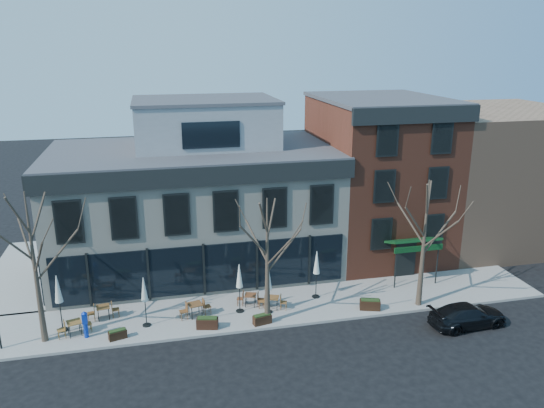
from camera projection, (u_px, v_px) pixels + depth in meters
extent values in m
plane|color=black|center=(205.00, 298.00, 31.94)|extent=(120.00, 120.00, 0.00)
cube|color=gray|center=(265.00, 307.00, 30.60)|extent=(33.50, 4.70, 0.15)
cube|color=gray|center=(26.00, 273.00, 35.10)|extent=(4.50, 12.00, 0.15)
cube|color=beige|center=(195.00, 210.00, 35.42)|extent=(18.00, 10.00, 8.00)
cube|color=#47474C|center=(192.00, 150.00, 34.23)|extent=(18.30, 10.30, 0.30)
cube|color=black|center=(200.00, 177.00, 29.61)|extent=(18.30, 0.25, 1.10)
cube|color=black|center=(43.00, 165.00, 32.43)|extent=(0.25, 10.30, 1.10)
cube|color=black|center=(204.00, 269.00, 31.32)|extent=(17.20, 0.12, 3.00)
cube|color=black|center=(52.00, 256.00, 33.17)|extent=(0.12, 7.50, 3.00)
cube|color=gray|center=(205.00, 124.00, 34.92)|extent=(9.00, 6.50, 3.00)
cube|color=brown|center=(377.00, 178.00, 37.76)|extent=(8.00, 10.00, 11.00)
cube|color=#47474C|center=(382.00, 99.00, 36.13)|extent=(8.20, 10.20, 0.25)
cube|color=black|center=(417.00, 115.00, 31.49)|extent=(8.20, 0.25, 1.00)
cube|color=#0C3515|center=(413.00, 240.00, 33.07)|extent=(3.20, 1.66, 0.67)
cube|color=black|center=(405.00, 260.00, 34.30)|extent=(1.40, 0.10, 2.50)
cube|color=#8C664C|center=(492.00, 174.00, 40.97)|extent=(12.00, 12.00, 10.00)
cone|color=#382B21|center=(35.00, 269.00, 25.93)|extent=(0.34, 0.34, 7.92)
cylinder|color=#382B21|center=(57.00, 255.00, 26.17)|extent=(2.23, 0.50, 2.48)
cylinder|color=#382B21|center=(26.00, 243.00, 26.44)|extent=(1.03, 2.05, 2.14)
cylinder|color=#382B21|center=(10.00, 243.00, 25.02)|extent=(1.80, 0.75, 2.21)
cylinder|color=#382B21|center=(39.00, 258.00, 24.86)|extent=(1.03, 2.04, 2.28)
cone|color=#382B21|center=(267.00, 262.00, 27.87)|extent=(0.34, 0.34, 7.04)
cylinder|color=#382B21|center=(284.00, 251.00, 28.08)|extent=(2.00, 0.46, 2.21)
cylinder|color=#382B21|center=(256.00, 241.00, 28.31)|extent=(0.93, 1.84, 1.91)
cylinder|color=#382B21|center=(254.00, 241.00, 27.05)|extent=(1.61, 0.68, 1.97)
cylinder|color=#382B21|center=(278.00, 253.00, 26.91)|extent=(0.93, 1.83, 2.03)
cone|color=#382B21|center=(424.00, 244.00, 29.72)|extent=(0.34, 0.34, 7.48)
cylinder|color=#382B21|center=(439.00, 233.00, 29.94)|extent=(2.12, 0.48, 2.35)
cylinder|color=#382B21|center=(410.00, 223.00, 30.20)|extent=(0.98, 1.94, 2.03)
cylinder|color=#382B21|center=(415.00, 222.00, 28.85)|extent=(1.71, 0.71, 2.09)
cylinder|color=#382B21|center=(440.00, 234.00, 28.70)|extent=(0.98, 1.94, 2.16)
imported|color=black|center=(468.00, 315.00, 28.62)|extent=(4.43, 2.05, 1.25)
cylinder|color=#0C2EA7|center=(86.00, 330.00, 27.27)|extent=(0.23, 0.23, 0.80)
cube|color=#0C2EA7|center=(85.00, 318.00, 27.07)|extent=(0.27, 0.23, 0.57)
cone|color=#0C2EA7|center=(84.00, 312.00, 26.97)|extent=(0.30, 0.30, 0.14)
cube|color=brown|center=(74.00, 322.00, 27.42)|extent=(0.87, 0.87, 0.04)
cylinder|color=black|center=(70.00, 332.00, 27.16)|extent=(0.04, 0.04, 0.72)
cylinder|color=black|center=(81.00, 329.00, 27.43)|extent=(0.04, 0.04, 0.72)
cylinder|color=black|center=(68.00, 327.00, 27.63)|extent=(0.04, 0.04, 0.72)
cylinder|color=black|center=(79.00, 325.00, 27.89)|extent=(0.04, 0.04, 0.72)
cube|color=brown|center=(103.00, 307.00, 29.02)|extent=(0.77, 0.77, 0.04)
cylinder|color=black|center=(99.00, 316.00, 28.78)|extent=(0.04, 0.04, 0.71)
cylinder|color=black|center=(109.00, 314.00, 28.97)|extent=(0.04, 0.04, 0.71)
cylinder|color=black|center=(98.00, 311.00, 29.28)|extent=(0.04, 0.04, 0.71)
cylinder|color=black|center=(108.00, 310.00, 29.46)|extent=(0.04, 0.04, 0.71)
cube|color=brown|center=(195.00, 304.00, 29.25)|extent=(0.86, 0.86, 0.04)
cylinder|color=black|center=(192.00, 314.00, 28.99)|extent=(0.04, 0.04, 0.74)
cylinder|color=black|center=(202.00, 312.00, 29.23)|extent=(0.04, 0.04, 0.74)
cylinder|color=black|center=(189.00, 309.00, 29.49)|extent=(0.04, 0.04, 0.74)
cylinder|color=black|center=(199.00, 307.00, 29.73)|extent=(0.04, 0.04, 0.74)
cube|color=brown|center=(250.00, 295.00, 30.48)|extent=(0.82, 0.82, 0.04)
cylinder|color=black|center=(245.00, 302.00, 30.36)|extent=(0.04, 0.04, 0.66)
cylinder|color=black|center=(254.00, 303.00, 30.31)|extent=(0.04, 0.04, 0.66)
cylinder|color=black|center=(247.00, 298.00, 30.85)|extent=(0.04, 0.04, 0.66)
cylinder|color=black|center=(256.00, 298.00, 30.80)|extent=(0.04, 0.04, 0.66)
cube|color=brown|center=(273.00, 297.00, 30.14)|extent=(0.85, 0.85, 0.04)
cylinder|color=black|center=(268.00, 305.00, 30.03)|extent=(0.04, 0.04, 0.68)
cylinder|color=black|center=(277.00, 305.00, 29.96)|extent=(0.04, 0.04, 0.68)
cylinder|color=black|center=(269.00, 301.00, 30.53)|extent=(0.04, 0.04, 0.68)
cylinder|color=black|center=(278.00, 301.00, 30.47)|extent=(0.04, 0.04, 0.68)
cylinder|color=black|center=(63.00, 330.00, 28.03)|extent=(0.51, 0.51, 0.07)
cylinder|color=black|center=(60.00, 309.00, 27.67)|extent=(0.06, 0.06, 2.53)
cone|color=silver|center=(58.00, 289.00, 27.33)|extent=(0.41, 0.41, 1.49)
cylinder|color=black|center=(147.00, 325.00, 28.50)|extent=(0.45, 0.45, 0.06)
cylinder|color=black|center=(145.00, 307.00, 28.18)|extent=(0.05, 0.05, 2.26)
cone|color=beige|center=(144.00, 289.00, 27.88)|extent=(0.37, 0.37, 1.33)
cylinder|color=black|center=(240.00, 311.00, 30.00)|extent=(0.46, 0.46, 0.06)
cylinder|color=black|center=(240.00, 293.00, 29.67)|extent=(0.05, 0.05, 2.31)
cone|color=white|center=(239.00, 276.00, 29.36)|extent=(0.38, 0.38, 1.36)
cylinder|color=black|center=(269.00, 312.00, 29.90)|extent=(0.43, 0.43, 0.06)
cylinder|color=black|center=(269.00, 295.00, 29.59)|extent=(0.05, 0.05, 2.16)
cone|color=silver|center=(269.00, 279.00, 29.30)|extent=(0.35, 0.35, 1.28)
cylinder|color=black|center=(316.00, 296.00, 31.69)|extent=(0.47, 0.47, 0.06)
cylinder|color=black|center=(316.00, 279.00, 31.36)|extent=(0.05, 0.05, 2.35)
cone|color=silver|center=(317.00, 262.00, 31.05)|extent=(0.38, 0.38, 1.39)
cube|color=black|center=(118.00, 335.00, 27.18)|extent=(0.97, 0.60, 0.45)
cube|color=#1E3314|center=(117.00, 331.00, 27.11)|extent=(0.87, 0.51, 0.07)
cube|color=black|center=(207.00, 323.00, 28.18)|extent=(1.22, 0.70, 0.57)
cube|color=#1E3314|center=(207.00, 318.00, 28.09)|extent=(1.08, 0.59, 0.09)
cube|color=black|center=(262.00, 320.00, 28.63)|extent=(1.06, 0.60, 0.50)
cube|color=#1E3314|center=(262.00, 315.00, 28.55)|extent=(0.95, 0.50, 0.08)
cube|color=black|center=(370.00, 305.00, 30.15)|extent=(1.23, 0.78, 0.57)
cube|color=#1E3314|center=(370.00, 300.00, 30.06)|extent=(1.09, 0.66, 0.09)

